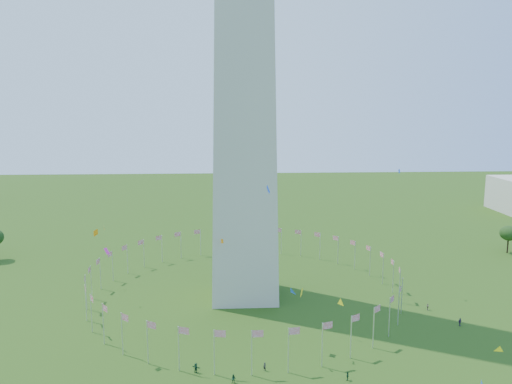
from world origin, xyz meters
TOP-DOWN VIEW (x-y plane):
  - flag_ring at (-0.00, 50.00)m, footprint 80.24×80.24m
  - kites_aloft at (5.95, 22.37)m, footprint 83.06×72.02m

SIDE VIEW (x-z plane):
  - flag_ring at x=0.00m, z-range 0.00..9.00m
  - kites_aloft at x=5.95m, z-range 3.25..33.73m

